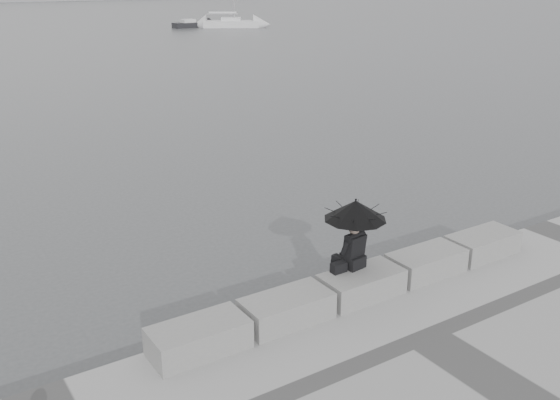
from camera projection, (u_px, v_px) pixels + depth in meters
ground at (345, 309)px, 12.40m from camera, size 360.00×360.00×0.00m
stone_block_far_left at (199, 338)px, 10.05m from camera, size 1.60×0.80×0.50m
stone_block_left at (287, 309)px, 10.92m from camera, size 1.60×0.80×0.50m
stone_block_centre at (361, 284)px, 11.79m from camera, size 1.60×0.80×0.50m
stone_block_right at (426, 263)px, 12.65m from camera, size 1.60×0.80×0.50m
stone_block_far_right at (482, 245)px, 13.52m from camera, size 1.60×0.80×0.50m
seated_person at (355, 218)px, 11.58m from camera, size 1.19×1.19×1.39m
bag at (339, 267)px, 11.69m from camera, size 0.30×0.17×0.19m
sailboat_right at (231, 23)px, 76.89m from camera, size 7.02×5.56×12.90m
small_motorboat at (194, 25)px, 77.11m from camera, size 5.41×1.90×1.10m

